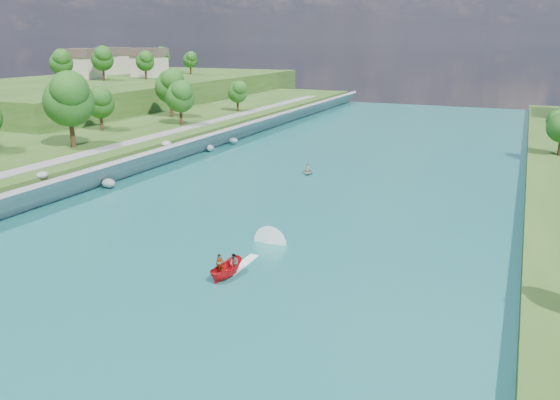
% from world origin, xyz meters
% --- Properties ---
extents(ground, '(260.00, 260.00, 0.00)m').
position_xyz_m(ground, '(0.00, 0.00, 0.00)').
color(ground, '#2D5119').
rests_on(ground, ground).
extents(river_water, '(55.00, 240.00, 0.10)m').
position_xyz_m(river_water, '(0.00, 20.00, 0.05)').
color(river_water, '#196160').
rests_on(river_water, ground).
extents(ridge_west, '(60.00, 120.00, 9.00)m').
position_xyz_m(ridge_west, '(-82.50, 95.00, 4.50)').
color(ridge_west, '#2D5119').
rests_on(ridge_west, ground).
extents(riprap_bank, '(4.36, 236.00, 4.45)m').
position_xyz_m(riprap_bank, '(-25.85, 19.05, 1.80)').
color(riprap_bank, slate).
rests_on(riprap_bank, ground).
extents(riverside_path, '(3.00, 200.00, 0.10)m').
position_xyz_m(riverside_path, '(-32.50, 20.00, 3.55)').
color(riverside_path, gray).
rests_on(riverside_path, berm_west).
extents(ridge_houses, '(29.50, 29.50, 8.40)m').
position_xyz_m(ridge_houses, '(-88.67, 100.00, 13.31)').
color(ridge_houses, beige).
rests_on(ridge_houses, ridge_west).
extents(trees_ridge, '(13.01, 55.10, 10.70)m').
position_xyz_m(trees_ridge, '(-76.81, 91.08, 13.94)').
color(trees_ridge, '#215115').
rests_on(trees_ridge, ridge_west).
extents(motorboat, '(3.60, 18.88, 2.18)m').
position_xyz_m(motorboat, '(4.27, 3.71, 0.78)').
color(motorboat, red).
rests_on(motorboat, river_water).
extents(raft, '(3.12, 3.64, 1.53)m').
position_xyz_m(raft, '(-3.06, 40.27, 0.46)').
color(raft, '#92969A').
rests_on(raft, river_water).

